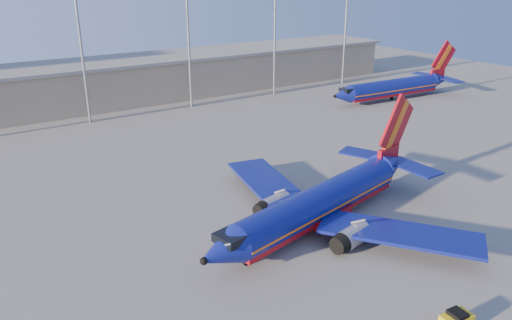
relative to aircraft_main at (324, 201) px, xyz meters
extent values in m
plane|color=slate|center=(-4.91, 5.72, -2.49)|extent=(220.00, 220.00, 0.00)
cube|color=gray|center=(5.09, 63.72, 1.51)|extent=(120.00, 15.00, 8.00)
cube|color=slate|center=(5.09, 63.72, 5.71)|extent=(122.00, 16.00, 0.60)
cylinder|color=gray|center=(-9.91, 51.72, 11.51)|extent=(0.44, 0.44, 28.00)
cylinder|color=gray|center=(10.09, 51.72, 11.51)|extent=(0.44, 0.44, 28.00)
cylinder|color=gray|center=(30.09, 51.72, 11.51)|extent=(0.44, 0.44, 28.00)
cylinder|color=gray|center=(50.09, 51.72, 11.51)|extent=(0.44, 0.44, 28.00)
cylinder|color=navy|center=(-0.80, -0.18, 0.16)|extent=(23.73, 8.63, 3.62)
cube|color=#9F0C16|center=(-0.80, -0.18, -0.77)|extent=(23.58, 7.96, 1.27)
cube|color=orange|center=(-0.80, -0.18, -0.09)|extent=(23.74, 8.66, 0.22)
cone|color=navy|center=(-14.29, -3.17, 0.16)|extent=(4.80, 4.43, 3.62)
cube|color=black|center=(-13.04, -2.89, 1.09)|extent=(2.85, 2.99, 0.78)
cone|color=navy|center=(13.15, 2.92, 0.50)|extent=(5.76, 4.64, 3.62)
cube|color=#9F0C16|center=(12.39, 2.75, 1.82)|extent=(4.13, 1.42, 2.15)
cube|color=#9F0C16|center=(13.73, 3.04, 5.25)|extent=(7.09, 1.86, 7.81)
cube|color=orange|center=(13.54, 3.00, 5.25)|extent=(4.76, 1.44, 6.13)
cube|color=navy|center=(12.05, 6.08, 1.04)|extent=(5.27, 6.92, 0.22)
cube|color=navy|center=(13.49, -0.42, 1.04)|extent=(2.99, 6.29, 0.22)
cube|color=navy|center=(-1.24, 8.55, -0.72)|extent=(7.82, 15.85, 0.34)
cube|color=navy|center=(2.49, -8.27, -0.72)|extent=(12.97, 15.12, 0.34)
cube|color=#9F0C16|center=(-0.33, -0.07, -1.16)|extent=(6.56, 5.00, 0.98)
cylinder|color=gray|center=(-3.05, 4.54, -1.36)|extent=(3.89, 2.77, 2.06)
cylinder|color=gray|center=(-0.85, -5.40, -1.36)|extent=(3.89, 2.77, 2.06)
cylinder|color=gray|center=(-11.32, -2.51, -1.95)|extent=(0.28, 0.28, 1.08)
cylinder|color=black|center=(-11.32, -2.51, -2.17)|extent=(0.66, 0.37, 0.63)
cylinder|color=black|center=(0.08, 2.63, -2.08)|extent=(0.92, 0.70, 0.82)
cylinder|color=black|center=(1.18, -2.35, -2.08)|extent=(0.92, 0.70, 0.82)
cylinder|color=navy|center=(47.58, 33.87, 0.08)|extent=(22.93, 4.77, 3.51)
cube|color=#9F0C16|center=(47.58, 33.87, -0.83)|extent=(22.90, 4.11, 1.23)
cube|color=orange|center=(47.58, 33.87, -0.16)|extent=(22.93, 4.81, 0.21)
cone|color=navy|center=(34.22, 34.62, 0.08)|extent=(4.17, 3.73, 3.51)
cube|color=black|center=(35.45, 34.55, 0.98)|extent=(2.41, 2.59, 0.76)
cone|color=navy|center=(61.41, 33.10, 0.41)|extent=(5.12, 3.78, 3.51)
cube|color=#9F0C16|center=(60.65, 33.15, 1.69)|extent=(4.01, 0.74, 2.09)
cube|color=#9F0C16|center=(61.98, 33.07, 5.01)|extent=(6.97, 0.69, 7.57)
cube|color=orange|center=(61.79, 33.08, 5.01)|extent=(4.65, 0.66, 5.94)
cube|color=navy|center=(61.21, 36.35, 0.93)|extent=(3.74, 6.44, 0.21)
cube|color=navy|center=(60.85, 29.90, 0.93)|extent=(4.34, 6.61, 0.21)
cylinder|color=black|center=(47.58, 33.87, -2.06)|extent=(0.70, 0.70, 0.85)
cube|color=black|center=(-3.00, -18.63, -0.96)|extent=(1.22, 1.33, 0.40)
cylinder|color=black|center=(-2.05, -18.08, -2.19)|extent=(0.60, 0.25, 0.59)
camera|label=1|loc=(-32.06, -35.82, 22.71)|focal=35.00mm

